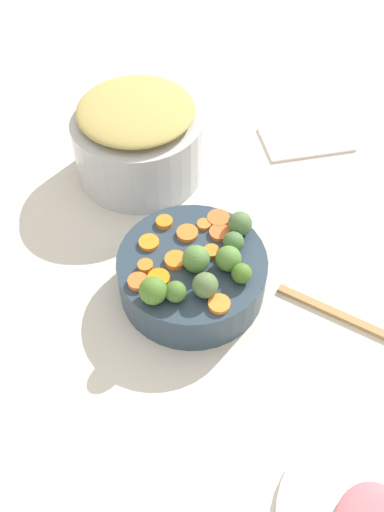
{
  "coord_description": "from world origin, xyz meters",
  "views": [
    {
      "loc": [
        -0.01,
        0.54,
        0.78
      ],
      "look_at": [
        0.02,
        0.0,
        0.11
      ],
      "focal_mm": 38.52,
      "sensor_mm": 36.0,
      "label": 1
    }
  ],
  "objects": [
    {
      "name": "metal_pot",
      "position": [
        0.13,
        -0.29,
        0.09
      ],
      "size": [
        0.25,
        0.25,
        0.13
      ],
      "primitive_type": "cylinder",
      "color": "silver",
      "rests_on": "tabletop"
    },
    {
      "name": "brussels_sprout_0",
      "position": [
        -0.01,
        0.06,
        0.12
      ],
      "size": [
        0.04,
        0.04,
        0.04
      ],
      "primitive_type": "sphere",
      "color": "#577341",
      "rests_on": "serving_bowl_carrots"
    },
    {
      "name": "brussels_sprout_6",
      "position": [
        -0.04,
        0.01,
        0.12
      ],
      "size": [
        0.04,
        0.04,
        0.04
      ],
      "primitive_type": "sphere",
      "color": "#538336",
      "rests_on": "serving_bowl_carrots"
    },
    {
      "name": "carrot_slice_2",
      "position": [
        0.0,
        -0.07,
        0.1
      ],
      "size": [
        0.03,
        0.03,
        0.01
      ],
      "primitive_type": "cylinder",
      "rotation": [
        0.0,
        0.0,
        5.61
      ],
      "color": "orange",
      "rests_on": "serving_bowl_carrots"
    },
    {
      "name": "carrot_slice_8",
      "position": [
        0.07,
        0.04,
        0.1
      ],
      "size": [
        0.05,
        0.05,
        0.01
      ],
      "primitive_type": "cylinder",
      "rotation": [
        0.0,
        0.0,
        0.47
      ],
      "color": "orange",
      "rests_on": "serving_bowl_carrots"
    },
    {
      "name": "brussels_sprout_1",
      "position": [
        -0.06,
        -0.06,
        0.12
      ],
      "size": [
        0.04,
        0.04,
        0.04
      ],
      "primitive_type": "sphere",
      "color": "#51723F",
      "rests_on": "serving_bowl_carrots"
    },
    {
      "name": "brussels_sprout_5",
      "position": [
        0.01,
        0.01,
        0.12
      ],
      "size": [
        0.04,
        0.04,
        0.04
      ],
      "primitive_type": "sphere",
      "color": "#55823E",
      "rests_on": "serving_bowl_carrots"
    },
    {
      "name": "carrot_slice_5",
      "position": [
        0.04,
        0.01,
        0.1
      ],
      "size": [
        0.04,
        0.04,
        0.01
      ],
      "primitive_type": "cylinder",
      "rotation": [
        0.0,
        0.0,
        1.84
      ],
      "color": "orange",
      "rests_on": "serving_bowl_carrots"
    },
    {
      "name": "carrot_slice_6",
      "position": [
        -0.03,
        0.08,
        0.1
      ],
      "size": [
        0.04,
        0.04,
        0.01
      ],
      "primitive_type": "cylinder",
      "rotation": [
        0.0,
        0.0,
        5.14
      ],
      "color": "orange",
      "rests_on": "serving_bowl_carrots"
    },
    {
      "name": "brussels_sprout_3",
      "position": [
        0.07,
        0.08,
        0.12
      ],
      "size": [
        0.04,
        0.04,
        0.04
      ],
      "primitive_type": "sphere",
      "color": "#4F7B2B",
      "rests_on": "serving_bowl_carrots"
    },
    {
      "name": "carrot_slice_3",
      "position": [
        0.07,
        -0.07,
        0.1
      ],
      "size": [
        0.03,
        0.03,
        0.01
      ],
      "primitive_type": "cylinder",
      "rotation": [
        0.0,
        0.0,
        6.07
      ],
      "color": "orange",
      "rests_on": "serving_bowl_carrots"
    },
    {
      "name": "carrot_slice_9",
      "position": [
        0.09,
        0.02,
        0.1
      ],
      "size": [
        0.03,
        0.03,
        0.01
      ],
      "primitive_type": "cylinder",
      "rotation": [
        0.0,
        0.0,
        1.07
      ],
      "color": "orange",
      "rests_on": "serving_bowl_carrots"
    },
    {
      "name": "carrot_slice_0",
      "position": [
        -0.02,
        -0.09,
        0.1
      ],
      "size": [
        0.05,
        0.05,
        0.01
      ],
      "primitive_type": "cylinder",
      "rotation": [
        0.0,
        0.0,
        1.04
      ],
      "color": "orange",
      "rests_on": "serving_bowl_carrots"
    },
    {
      "name": "stuffing_mound",
      "position": [
        0.13,
        -0.29,
        0.17
      ],
      "size": [
        0.22,
        0.22,
        0.03
      ],
      "primitive_type": "ellipsoid",
      "color": "tan",
      "rests_on": "metal_pot"
    },
    {
      "name": "carrot_slice_1",
      "position": [
        0.09,
        -0.03,
        0.1
      ],
      "size": [
        0.04,
        0.04,
        0.01
      ],
      "primitive_type": "cylinder",
      "rotation": [
        0.0,
        0.0,
        1.99
      ],
      "color": "orange",
      "rests_on": "serving_bowl_carrots"
    },
    {
      "name": "carrot_slice_7",
      "position": [
        0.1,
        0.05,
        0.1
      ],
      "size": [
        0.03,
        0.03,
        0.01
      ],
      "primitive_type": "cylinder",
      "rotation": [
        0.0,
        0.0,
        3.14
      ],
      "color": "orange",
      "rests_on": "serving_bowl_carrots"
    },
    {
      "name": "carrot_slice_11",
      "position": [
        -0.01,
        -0.02,
        0.1
      ],
      "size": [
        0.04,
        0.04,
        0.01
      ],
      "primitive_type": "cylinder",
      "rotation": [
        0.0,
        0.0,
        0.88
      ],
      "color": "orange",
      "rests_on": "serving_bowl_carrots"
    },
    {
      "name": "brussels_sprout_2",
      "position": [
        -0.05,
        -0.03,
        0.11
      ],
      "size": [
        0.03,
        0.03,
        0.03
      ],
      "primitive_type": "sphere",
      "color": "#466E3A",
      "rests_on": "serving_bowl_carrots"
    },
    {
      "name": "serving_bowl_carrots",
      "position": [
        0.02,
        0.0,
        0.06
      ],
      "size": [
        0.24,
        0.24,
        0.08
      ],
      "primitive_type": "cylinder",
      "color": "#2C3E4D",
      "rests_on": "tabletop"
    },
    {
      "name": "brussels_sprout_4",
      "position": [
        0.04,
        0.07,
        0.11
      ],
      "size": [
        0.03,
        0.03,
        0.03
      ],
      "primitive_type": "sphere",
      "color": "#49712C",
      "rests_on": "serving_bowl_carrots"
    },
    {
      "name": "tabletop",
      "position": [
        0.0,
        0.0,
        0.01
      ],
      "size": [
        2.4,
        2.4,
        0.02
      ],
      "primitive_type": "cube",
      "color": "beige",
      "rests_on": "ground"
    },
    {
      "name": "brussels_sprout_7",
      "position": [
        -0.06,
        0.04,
        0.11
      ],
      "size": [
        0.03,
        0.03,
        0.03
      ],
      "primitive_type": "sphere",
      "color": "#487624",
      "rests_on": "serving_bowl_carrots"
    },
    {
      "name": "carrot_slice_10",
      "position": [
        0.03,
        -0.05,
        0.1
      ],
      "size": [
        0.04,
        0.04,
        0.01
      ],
      "primitive_type": "cylinder",
      "rotation": [
        0.0,
        0.0,
        0.11
      ],
      "color": "orange",
      "rests_on": "serving_bowl_carrots"
    },
    {
      "name": "dish_towel",
      "position": [
        -0.21,
        -0.4,
        0.02
      ],
      "size": [
        0.21,
        0.15,
        0.01
      ],
      "primitive_type": "cube",
      "rotation": [
        0.0,
        0.0,
        0.25
      ],
      "color": "silver",
      "rests_on": "tabletop"
    },
    {
      "name": "wooden_spoon",
      "position": [
        -0.28,
        0.07,
        0.03
      ],
      "size": [
        0.24,
        0.14,
        0.01
      ],
      "color": "#AF834B",
      "rests_on": "tabletop"
    },
    {
      "name": "carrot_slice_4",
      "position": [
        -0.03,
        -0.06,
        0.1
      ],
      "size": [
        0.05,
        0.05,
        0.01
      ],
      "primitive_type": "cylinder",
      "rotation": [
        0.0,
        0.0,
        5.74
      ],
      "color": "orange",
      "rests_on": "serving_bowl_carrots"
    }
  ]
}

